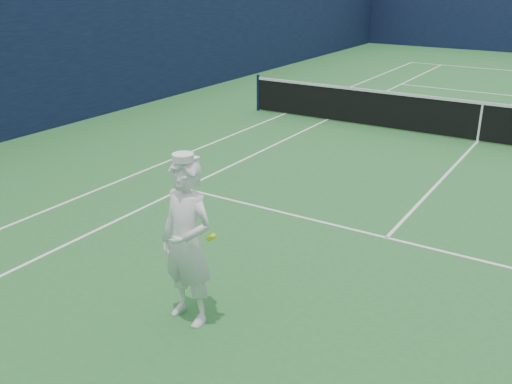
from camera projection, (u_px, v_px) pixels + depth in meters
ground at (477, 142)px, 14.09m from camera, size 80.00×80.00×0.00m
court_markings at (477, 142)px, 14.08m from camera, size 11.03×23.83×0.01m
windscreen_fence at (489, 60)px, 13.36m from camera, size 20.12×36.12×4.00m
tennis_net at (480, 120)px, 13.88m from camera, size 12.88×0.09×1.07m
tennis_player at (187, 243)px, 6.59m from camera, size 0.80×0.58×2.10m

